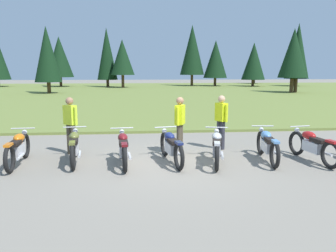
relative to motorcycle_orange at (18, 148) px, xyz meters
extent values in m
plane|color=gray|center=(3.94, -0.21, -0.44)|extent=(140.00, 140.00, 0.00)
cube|color=olive|center=(3.94, 25.97, -0.39)|extent=(80.00, 44.00, 0.10)
cylinder|color=#47331E|center=(13.85, 37.89, 0.18)|extent=(0.36, 0.36, 1.24)
cone|color=black|center=(13.85, 37.89, 3.39)|extent=(3.31, 3.31, 5.17)
cylinder|color=#47331E|center=(-7.50, 37.92, 0.26)|extent=(0.36, 0.36, 1.39)
cone|color=black|center=(-7.50, 37.92, 3.64)|extent=(3.58, 3.58, 5.39)
cylinder|color=#47331E|center=(19.09, 24.21, 0.32)|extent=(0.36, 0.36, 1.51)
cone|color=black|center=(19.09, 24.21, 3.81)|extent=(2.38, 2.38, 5.47)
cylinder|color=#47331E|center=(22.07, 45.19, 0.15)|extent=(0.36, 0.36, 1.17)
cone|color=black|center=(22.07, 45.19, 2.78)|extent=(2.76, 2.76, 4.09)
cylinder|color=#47331E|center=(24.98, 36.69, 0.31)|extent=(0.36, 0.36, 1.49)
cone|color=black|center=(24.98, 36.69, 3.12)|extent=(3.39, 3.39, 4.13)
cylinder|color=#47331E|center=(18.87, 36.54, 0.07)|extent=(0.36, 0.36, 1.02)
cone|color=black|center=(18.87, 36.54, 3.09)|extent=(3.21, 3.21, 5.02)
cylinder|color=#47331E|center=(18.54, 23.94, 0.36)|extent=(0.36, 0.36, 1.60)
cone|color=black|center=(18.54, 23.94, 3.60)|extent=(2.85, 2.85, 4.86)
cylinder|color=#47331E|center=(10.63, 38.51, 0.39)|extent=(0.36, 0.36, 1.66)
cone|color=black|center=(10.63, 38.51, 4.65)|extent=(3.42, 3.42, 6.85)
cylinder|color=#47331E|center=(1.06, 34.74, 0.43)|extent=(0.36, 0.36, 1.73)
cone|color=black|center=(1.06, 34.74, 3.51)|extent=(3.05, 3.05, 4.45)
cylinder|color=#47331E|center=(-1.06, 36.61, 0.09)|extent=(0.36, 0.36, 1.06)
cone|color=black|center=(-1.06, 36.61, 3.99)|extent=(2.68, 2.68, 6.73)
cylinder|color=#47331E|center=(-5.73, 25.08, 0.16)|extent=(0.36, 0.36, 1.21)
cone|color=black|center=(-5.73, 25.08, 3.45)|extent=(2.59, 2.59, 5.37)
torus|color=black|center=(-0.05, 0.69, -0.09)|extent=(0.15, 0.71, 0.70)
torus|color=black|center=(0.04, -0.71, -0.09)|extent=(0.15, 0.71, 0.70)
cube|color=silver|center=(0.00, -0.01, -0.04)|extent=(0.24, 0.65, 0.28)
ellipsoid|color=orange|center=(-0.01, 0.17, 0.24)|extent=(0.29, 0.50, 0.22)
cube|color=black|center=(0.01, -0.23, 0.18)|extent=(0.25, 0.49, 0.10)
cube|color=orange|center=(0.04, -0.71, 0.25)|extent=(0.16, 0.33, 0.06)
cylinder|color=silver|center=(-0.04, 0.59, 0.42)|extent=(0.62, 0.07, 0.03)
sphere|color=silver|center=(-0.05, 0.71, 0.29)|extent=(0.14, 0.14, 0.14)
cylinder|color=silver|center=(0.16, -0.30, -0.14)|extent=(0.11, 0.55, 0.07)
torus|color=black|center=(1.32, 0.78, -0.09)|extent=(0.19, 0.71, 0.70)
torus|color=black|center=(1.50, -0.61, -0.09)|extent=(0.19, 0.71, 0.70)
cube|color=silver|center=(1.41, 0.08, -0.04)|extent=(0.28, 0.66, 0.28)
ellipsoid|color=brown|center=(1.39, 0.26, 0.24)|extent=(0.32, 0.51, 0.22)
cube|color=black|center=(1.44, -0.13, 0.18)|extent=(0.28, 0.50, 0.10)
cube|color=brown|center=(1.50, -0.61, 0.25)|extent=(0.18, 0.34, 0.06)
cylinder|color=silver|center=(1.34, 0.68, 0.42)|extent=(0.62, 0.11, 0.03)
sphere|color=silver|center=(1.32, 0.80, 0.29)|extent=(0.14, 0.14, 0.14)
cylinder|color=silver|center=(1.59, -0.19, -0.14)|extent=(0.14, 0.55, 0.07)
torus|color=black|center=(2.65, 0.50, -0.09)|extent=(0.16, 0.71, 0.70)
torus|color=black|center=(2.78, -0.90, -0.09)|extent=(0.16, 0.71, 0.70)
cube|color=silver|center=(2.72, -0.20, -0.04)|extent=(0.26, 0.66, 0.28)
ellipsoid|color=maroon|center=(2.70, -0.02, 0.24)|extent=(0.30, 0.50, 0.22)
cube|color=black|center=(2.74, -0.42, 0.18)|extent=(0.26, 0.50, 0.10)
cube|color=maroon|center=(2.78, -0.90, 0.25)|extent=(0.17, 0.33, 0.06)
cylinder|color=silver|center=(2.66, 0.40, 0.42)|extent=(0.62, 0.09, 0.03)
sphere|color=silver|center=(2.65, 0.52, 0.29)|extent=(0.14, 0.14, 0.14)
cylinder|color=silver|center=(2.88, -0.49, -0.14)|extent=(0.12, 0.55, 0.07)
torus|color=black|center=(3.85, 0.54, -0.09)|extent=(0.22, 0.71, 0.70)
torus|color=black|center=(4.10, -0.83, -0.09)|extent=(0.22, 0.71, 0.70)
cube|color=silver|center=(3.97, -0.14, -0.04)|extent=(0.31, 0.67, 0.28)
ellipsoid|color=navy|center=(3.94, 0.03, 0.24)|extent=(0.34, 0.52, 0.22)
cube|color=black|center=(4.01, -0.36, 0.18)|extent=(0.30, 0.51, 0.10)
cube|color=navy|center=(4.10, -0.83, 0.25)|extent=(0.19, 0.34, 0.06)
cylinder|color=silver|center=(3.87, 0.45, 0.42)|extent=(0.62, 0.14, 0.03)
sphere|color=silver|center=(3.85, 0.56, 0.29)|extent=(0.14, 0.14, 0.14)
cylinder|color=silver|center=(4.16, -0.41, -0.14)|extent=(0.17, 0.55, 0.07)
torus|color=black|center=(5.31, 0.38, -0.09)|extent=(0.25, 0.71, 0.70)
torus|color=black|center=(5.01, -0.99, -0.09)|extent=(0.25, 0.71, 0.70)
cube|color=silver|center=(5.16, -0.30, -0.04)|extent=(0.33, 0.67, 0.28)
ellipsoid|color=#B7B7BC|center=(5.20, -0.13, 0.24)|extent=(0.36, 0.52, 0.22)
cube|color=black|center=(5.11, -0.52, 0.18)|extent=(0.32, 0.52, 0.10)
cube|color=#B7B7BC|center=(5.01, -0.99, 0.25)|extent=(0.21, 0.34, 0.06)
cylinder|color=silver|center=(5.29, 0.28, 0.42)|extent=(0.61, 0.17, 0.03)
sphere|color=silver|center=(5.32, 0.40, 0.29)|extent=(0.14, 0.14, 0.14)
cylinder|color=silver|center=(5.23, -0.63, -0.14)|extent=(0.19, 0.55, 0.07)
torus|color=black|center=(6.66, 0.50, -0.09)|extent=(0.18, 0.71, 0.70)
torus|color=black|center=(6.50, -0.89, -0.09)|extent=(0.18, 0.71, 0.70)
cube|color=silver|center=(6.58, -0.19, -0.04)|extent=(0.27, 0.66, 0.28)
ellipsoid|color=#598CC6|center=(6.60, -0.02, 0.24)|extent=(0.31, 0.51, 0.22)
cube|color=black|center=(6.56, -0.41, 0.18)|extent=(0.27, 0.50, 0.10)
cube|color=#598CC6|center=(6.50, -0.89, 0.25)|extent=(0.18, 0.33, 0.06)
cylinder|color=silver|center=(6.65, 0.40, 0.42)|extent=(0.62, 0.10, 0.03)
sphere|color=silver|center=(6.66, 0.52, 0.29)|extent=(0.14, 0.14, 0.14)
cylinder|color=silver|center=(6.69, -0.51, -0.14)|extent=(0.13, 0.55, 0.07)
torus|color=black|center=(7.67, 0.36, -0.09)|extent=(0.20, 0.71, 0.70)
torus|color=black|center=(7.88, -1.03, -0.09)|extent=(0.20, 0.71, 0.70)
cube|color=silver|center=(7.77, -0.34, -0.04)|extent=(0.29, 0.66, 0.28)
ellipsoid|color=#AD1919|center=(7.75, -0.16, 0.24)|extent=(0.33, 0.51, 0.22)
cube|color=black|center=(7.81, -0.55, 0.18)|extent=(0.29, 0.51, 0.10)
cube|color=#AD1919|center=(7.88, -1.03, 0.25)|extent=(0.19, 0.34, 0.06)
cylinder|color=silver|center=(7.68, 0.26, 0.42)|extent=(0.62, 0.13, 0.03)
sphere|color=silver|center=(7.67, 0.38, 0.29)|extent=(0.14, 0.14, 0.14)
cylinder|color=silver|center=(7.96, -0.61, -0.14)|extent=(0.15, 0.55, 0.07)
cylinder|color=#4C4233|center=(4.28, 0.72, 0.00)|extent=(0.14, 0.14, 0.88)
cylinder|color=#4C4233|center=(4.35, 0.88, 0.00)|extent=(0.14, 0.14, 0.88)
cube|color=#D8EA19|center=(4.32, 0.80, 0.72)|extent=(0.34, 0.42, 0.56)
sphere|color=#9E7051|center=(4.32, 0.80, 1.12)|extent=(0.22, 0.22, 0.22)
cylinder|color=#D8EA19|center=(4.23, 0.59, 0.70)|extent=(0.09, 0.09, 0.52)
cylinder|color=#D8EA19|center=(4.41, 1.01, 0.70)|extent=(0.09, 0.09, 0.52)
cylinder|color=#2D2D38|center=(5.70, 1.20, 0.00)|extent=(0.14, 0.14, 0.88)
cylinder|color=#2D2D38|center=(5.62, 1.36, 0.00)|extent=(0.14, 0.14, 0.88)
cube|color=#D8EA19|center=(5.66, 1.28, 0.72)|extent=(0.36, 0.42, 0.56)
sphere|color=tan|center=(5.66, 1.28, 1.12)|extent=(0.22, 0.22, 0.22)
cylinder|color=#D8EA19|center=(5.76, 1.08, 0.70)|extent=(0.09, 0.09, 0.52)
cylinder|color=#D8EA19|center=(5.56, 1.49, 0.70)|extent=(0.09, 0.09, 0.52)
cylinder|color=#4C4233|center=(1.08, 1.08, 0.00)|extent=(0.14, 0.14, 0.88)
cylinder|color=#4C4233|center=(1.23, 0.97, 0.00)|extent=(0.14, 0.14, 0.88)
cube|color=#C6E52D|center=(1.15, 1.02, 0.72)|extent=(0.42, 0.39, 0.56)
sphere|color=#9E7051|center=(1.15, 1.02, 1.12)|extent=(0.22, 0.22, 0.22)
cylinder|color=#C6E52D|center=(0.97, 1.16, 0.70)|extent=(0.09, 0.09, 0.52)
cylinder|color=#C6E52D|center=(1.34, 0.88, 0.70)|extent=(0.09, 0.09, 0.52)
camera|label=1|loc=(3.16, -8.66, 2.03)|focal=35.47mm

